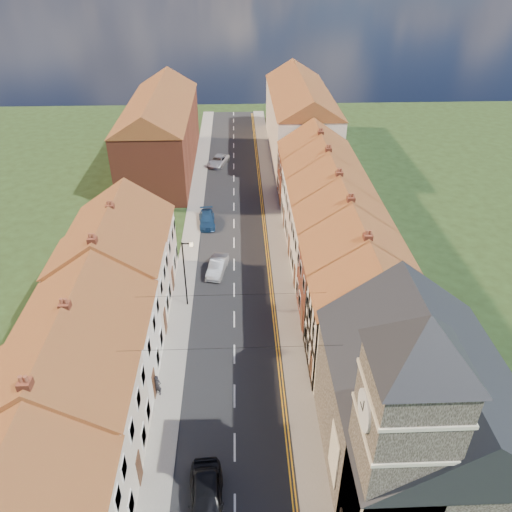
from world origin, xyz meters
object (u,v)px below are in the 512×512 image
Objects in this scene: lamppost at (186,270)px; car_near at (206,498)px; car_distant at (218,161)px; car_mid at (218,266)px; car_far at (207,219)px; pedestrian_left at (157,386)px; church at (419,412)px.

lamppost is 18.03m from car_near.
car_distant is (-0.59, 48.29, -0.18)m from car_near.
car_near is at bearing -78.26° from car_mid.
car_far is 2.57× the size of pedestrian_left.
church is 3.74× the size of car_far.
car_near is at bearing -91.81° from car_far.
car_far is at bearing 96.06° from pedestrian_left.
church is at bearing 1.88° from car_near.
car_distant is at bearing 103.06° from car_mid.
car_near reaches higher than car_distant.
car_far is (-1.37, 9.17, -0.06)m from car_mid.
lamppost is 3.79× the size of pedestrian_left.
pedestrian_left is at bearing -92.15° from car_mid.
church is 16.80m from pedestrian_left.
church is 2.53× the size of lamppost.
church is 9.60× the size of pedestrian_left.
car_near is 31.69m from car_far.
car_near is 48.29m from car_distant.
church reaches higher than lamppost.
car_far is (-1.37, 31.66, -0.19)m from car_near.
lamppost reaches higher than car_mid.
car_near is 1.13× the size of car_far.
church is 3.30× the size of car_near.
lamppost is at bearing -103.82° from car_mid.
car_distant reaches higher than car_far.
church is at bearing -56.75° from car_distant.
car_near is at bearing -174.80° from church.
lamppost is at bearing 93.88° from pedestrian_left.
car_far is (-12.23, 30.68, -5.29)m from church.
lamppost is at bearing 128.30° from church.
car_distant is (0.78, 16.63, 0.01)m from car_far.
lamppost is 10.15m from pedestrian_left.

